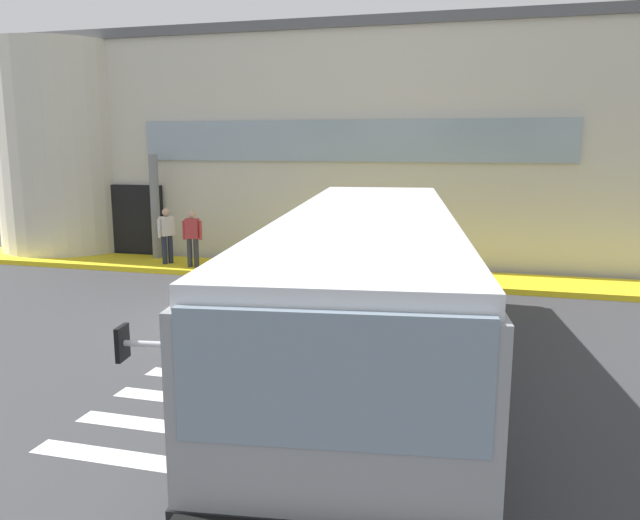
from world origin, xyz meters
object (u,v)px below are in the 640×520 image
object	(u,v)px
bus_main_foreground	(368,297)
passenger_by_doorway	(193,234)
entry_support_column	(155,207)
passenger_near_column	(167,233)

from	to	relation	value
bus_main_foreground	passenger_by_doorway	distance (m)	9.52
passenger_by_doorway	entry_support_column	bearing A→B (deg)	149.31
bus_main_foreground	passenger_near_column	xyz separation A→B (m)	(-7.50, 7.22, -0.25)
entry_support_column	bus_main_foreground	size ratio (longest dim) A/B	0.28
entry_support_column	bus_main_foreground	distance (m)	11.54
passenger_near_column	passenger_by_doorway	size ratio (longest dim) A/B	1.00
bus_main_foreground	passenger_by_doorway	xyz separation A→B (m)	(-6.51, 6.94, -0.22)
entry_support_column	passenger_near_column	bearing A→B (deg)	-44.51
entry_support_column	passenger_by_doorway	xyz separation A→B (m)	(1.79, -1.06, -0.66)
entry_support_column	bus_main_foreground	world-z (taller)	entry_support_column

